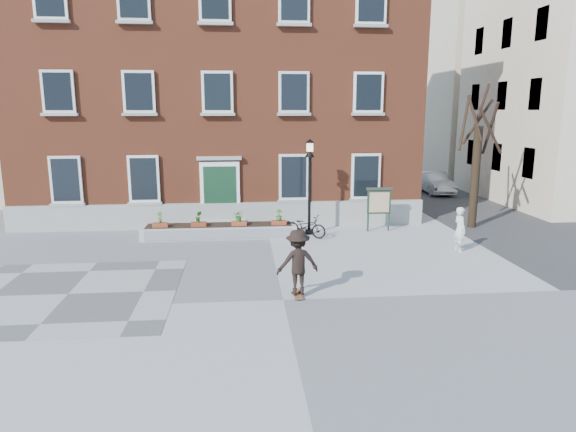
{
  "coord_description": "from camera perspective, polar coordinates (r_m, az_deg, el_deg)",
  "views": [
    {
      "loc": [
        -1.09,
        -13.19,
        5.12
      ],
      "look_at": [
        0.5,
        4.0,
        1.5
      ],
      "focal_mm": 32.0,
      "sensor_mm": 36.0,
      "label": 1
    }
  ],
  "objects": [
    {
      "name": "lamp_post",
      "position": [
        20.98,
        2.41,
        4.77
      ],
      "size": [
        0.4,
        0.4,
        3.93
      ],
      "color": "black",
      "rests_on": "ground"
    },
    {
      "name": "parked_car",
      "position": [
        32.92,
        16.0,
        3.58
      ],
      "size": [
        1.45,
        3.97,
        1.3
      ],
      "primitive_type": "imported",
      "rotation": [
        0.0,
        0.0,
        -0.02
      ],
      "color": "#B6B8BB",
      "rests_on": "ground"
    },
    {
      "name": "bare_tree",
      "position": [
        23.59,
        20.19,
        5.45
      ],
      "size": [
        1.83,
        1.83,
        6.16
      ],
      "color": "black",
      "rests_on": "ground"
    },
    {
      "name": "planter_assembly",
      "position": [
        20.95,
        -7.6,
        -1.55
      ],
      "size": [
        6.2,
        1.12,
        1.15
      ],
      "color": "#BBBCB7",
      "rests_on": "ground"
    },
    {
      "name": "brick_building",
      "position": [
        27.21,
        -7.42,
        14.24
      ],
      "size": [
        18.4,
        10.85,
        12.6
      ],
      "color": "brown",
      "rests_on": "ground"
    },
    {
      "name": "side_street",
      "position": [
        38.14,
        25.52,
        13.59
      ],
      "size": [
        15.2,
        36.0,
        14.5
      ],
      "color": "#3B3B3E",
      "rests_on": "ground"
    },
    {
      "name": "skateboarder",
      "position": [
        14.14,
        1.09,
        -5.16
      ],
      "size": [
        1.28,
        0.86,
        1.9
      ],
      "color": "brown",
      "rests_on": "ground"
    },
    {
      "name": "bicycle",
      "position": [
        20.76,
        1.94,
        -1.14
      ],
      "size": [
        1.83,
        1.36,
        0.92
      ],
      "primitive_type": "imported",
      "rotation": [
        0.0,
        0.0,
        1.08
      ],
      "color": "black",
      "rests_on": "ground"
    },
    {
      "name": "checker_patch",
      "position": [
        15.86,
        -23.23,
        -7.97
      ],
      "size": [
        6.0,
        6.0,
        0.01
      ],
      "primitive_type": "cube",
      "color": "#535355",
      "rests_on": "ground"
    },
    {
      "name": "ground",
      "position": [
        14.19,
        -0.53,
        -9.31
      ],
      "size": [
        100.0,
        100.0,
        0.0
      ],
      "primitive_type": "plane",
      "color": "#9B9B9E",
      "rests_on": "ground"
    },
    {
      "name": "notice_board",
      "position": [
        22.0,
        10.08,
        1.56
      ],
      "size": [
        1.1,
        0.16,
        1.87
      ],
      "color": "#172F23",
      "rests_on": "ground"
    },
    {
      "name": "bystander",
      "position": [
        19.65,
        18.55,
        -1.41
      ],
      "size": [
        0.45,
        0.64,
        1.65
      ],
      "primitive_type": "imported",
      "rotation": [
        0.0,
        0.0,
        1.67
      ],
      "color": "silver",
      "rests_on": "ground"
    }
  ]
}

